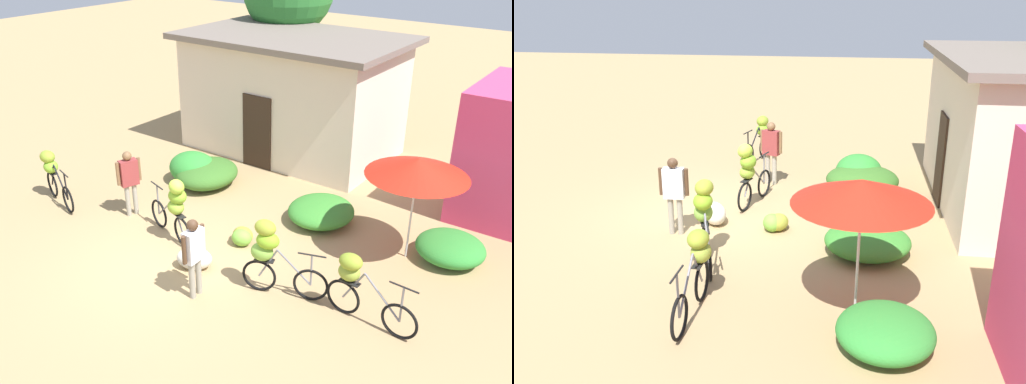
# 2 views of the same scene
# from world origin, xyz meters

# --- Properties ---
(ground_plane) EXTENTS (60.00, 60.00, 0.00)m
(ground_plane) POSITION_xyz_m (0.00, 0.00, 0.00)
(ground_plane) COLOR #A4875A
(building_low) EXTENTS (6.10, 3.87, 3.30)m
(building_low) POSITION_xyz_m (-1.50, 6.42, 1.67)
(building_low) COLOR beige
(building_low) RESTS_ON ground
(hedge_bush_front_left) EXTENTS (1.29, 1.12, 0.81)m
(hedge_bush_front_left) POSITION_xyz_m (-2.23, 2.96, 0.40)
(hedge_bush_front_left) COLOR #338D34
(hedge_bush_front_left) RESTS_ON ground
(hedge_bush_front_right) EXTENTS (1.46, 1.70, 0.65)m
(hedge_bush_front_right) POSITION_xyz_m (-1.83, 3.04, 0.32)
(hedge_bush_front_right) COLOR #386B26
(hedge_bush_front_right) RESTS_ON ground
(hedge_bush_mid) EXTENTS (1.45, 1.56, 0.53)m
(hedge_bush_mid) POSITION_xyz_m (1.48, 3.09, 0.27)
(hedge_bush_mid) COLOR #38852E
(hedge_bush_mid) RESTS_ON ground
(hedge_bush_by_door) EXTENTS (1.35, 1.33, 0.55)m
(hedge_bush_by_door) POSITION_xyz_m (4.34, 3.26, 0.27)
(hedge_bush_by_door) COLOR #2F8833
(hedge_bush_by_door) RESTS_ON ground
(market_umbrella) EXTENTS (1.96, 1.96, 2.14)m
(market_umbrella) POSITION_xyz_m (3.60, 2.87, 1.96)
(market_umbrella) COLOR beige
(market_umbrella) RESTS_ON ground
(bicycle_leftmost) EXTENTS (1.63, 0.61, 1.22)m
(bicycle_leftmost) POSITION_xyz_m (-4.21, 0.24, 0.74)
(bicycle_leftmost) COLOR black
(bicycle_leftmost) RESTS_ON ground
(bicycle_near_pile) EXTENTS (1.59, 0.59, 1.47)m
(bicycle_near_pile) POSITION_xyz_m (-0.54, 0.58, 0.87)
(bicycle_near_pile) COLOR black
(bicycle_near_pile) RESTS_ON ground
(bicycle_center_loaded) EXTENTS (1.53, 0.63, 1.47)m
(bicycle_center_loaded) POSITION_xyz_m (2.09, 0.25, 0.88)
(bicycle_center_loaded) COLOR black
(bicycle_center_loaded) RESTS_ON ground
(bicycle_by_shop) EXTENTS (1.69, 0.35, 1.21)m
(bicycle_by_shop) POSITION_xyz_m (3.67, 0.53, 0.72)
(bicycle_by_shop) COLOR black
(bicycle_by_shop) RESTS_ON ground
(banana_pile_on_ground) EXTENTS (0.61, 0.62, 0.35)m
(banana_pile_on_ground) POSITION_xyz_m (0.64, 1.30, 0.17)
(banana_pile_on_ground) COLOR #98A034
(banana_pile_on_ground) RESTS_ON ground
(produce_sack) EXTENTS (0.82, 0.70, 0.44)m
(produce_sack) POSITION_xyz_m (0.46, 0.02, 0.22)
(produce_sack) COLOR silver
(produce_sack) RESTS_ON ground
(person_vendor) EXTENTS (0.32, 0.55, 1.55)m
(person_vendor) POSITION_xyz_m (-2.18, 0.83, 0.94)
(person_vendor) COLOR gray
(person_vendor) RESTS_ON ground
(person_bystander) EXTENTS (0.22, 0.58, 1.55)m
(person_bystander) POSITION_xyz_m (1.06, -0.61, 0.94)
(person_bystander) COLOR gray
(person_bystander) RESTS_ON ground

